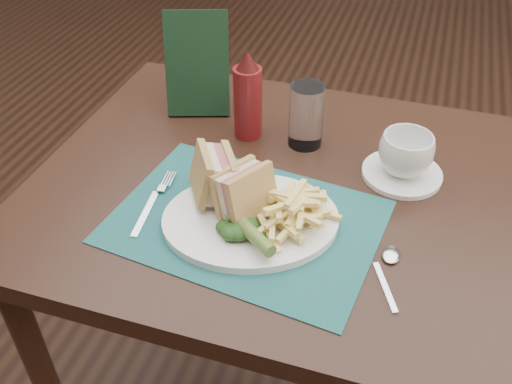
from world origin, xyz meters
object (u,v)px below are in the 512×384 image
saucer (402,174)px  drinking_glass (306,116)px  sandwich_half_a (201,176)px  placemat (246,221)px  sandwich_half_b (236,185)px  ketchup_bottle (248,95)px  table_main (273,311)px  plate (251,220)px  coffee_cup (406,154)px  check_presenter (197,64)px

saucer → drinking_glass: 0.22m
sandwich_half_a → placemat: bearing=-44.2°
drinking_glass → saucer: bearing=-14.3°
drinking_glass → sandwich_half_b: bearing=-103.4°
ketchup_bottle → table_main: bearing=-53.4°
sandwich_half_b → ketchup_bottle: size_ratio=0.50×
placemat → plate: size_ratio=1.48×
ketchup_bottle → plate: bearing=-70.9°
sandwich_half_b → saucer: bearing=68.0°
table_main → coffee_cup: size_ratio=8.96×
sandwich_half_a → sandwich_half_b: bearing=-36.3°
sandwich_half_a → drinking_glass: drinking_glass is taller
saucer → sandwich_half_a: bearing=-149.2°
placemat → coffee_cup: size_ratio=4.43×
check_presenter → drinking_glass: bearing=-32.5°
sandwich_half_b → ketchup_bottle: 0.26m
placemat → coffee_cup: bearing=41.6°
drinking_glass → check_presenter: check_presenter is taller
table_main → placemat: (-0.02, -0.12, 0.38)m
drinking_glass → check_presenter: size_ratio=0.59×
saucer → placemat: bearing=-138.4°
table_main → saucer: (0.22, 0.09, 0.38)m
drinking_glass → check_presenter: 0.27m
placemat → saucer: size_ratio=2.97×
table_main → ketchup_bottle: ketchup_bottle is taller
plate → ketchup_bottle: (-0.09, 0.26, 0.08)m
table_main → drinking_glass: drinking_glass is taller
sandwich_half_a → ketchup_bottle: size_ratio=0.50×
coffee_cup → sandwich_half_b: bearing=-142.6°
drinking_glass → check_presenter: (-0.26, 0.06, 0.04)m
plate → check_presenter: 0.41m
drinking_glass → check_presenter: bearing=165.8°
coffee_cup → ketchup_bottle: ketchup_bottle is taller
sandwich_half_a → coffee_cup: 0.38m
plate → table_main: bearing=64.7°
placemat → coffee_cup: (0.24, 0.21, 0.05)m
plate → drinking_glass: drinking_glass is taller
table_main → ketchup_bottle: bearing=126.6°
placemat → sandwich_half_b: sandwich_half_b is taller
coffee_cup → sandwich_half_a: bearing=-149.2°
placemat → sandwich_half_a: 0.11m
plate → coffee_cup: (0.23, 0.22, 0.04)m
sandwich_half_a → sandwich_half_b: 0.06m
drinking_glass → coffee_cup: bearing=-14.3°
plate → saucer: size_ratio=2.00×
sandwich_half_b → ketchup_bottle: bearing=134.4°
ketchup_bottle → placemat: bearing=-72.6°
table_main → sandwich_half_a: size_ratio=9.65×
sandwich_half_a → check_presenter: (-0.13, 0.31, 0.04)m
plate → coffee_cup: coffee_cup is taller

